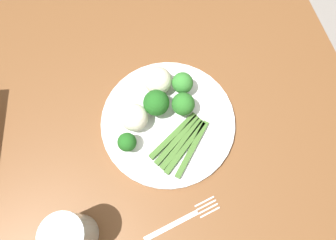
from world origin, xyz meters
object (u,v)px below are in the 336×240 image
object	(u,v)px
cauliflower_back_right	(134,117)
water_glass	(71,235)
dining_table	(176,137)
cauliflower_left	(158,81)
asparagus_bundle	(182,143)
broccoli_back	(156,103)
plate	(168,122)
fork	(183,220)
broccoli_front_left	(182,83)
broccoli_front	(127,142)
broccoli_near_center	(183,104)

from	to	relation	value
cauliflower_back_right	water_glass	world-z (taller)	water_glass
dining_table	cauliflower_left	size ratio (longest dim) A/B	21.23
asparagus_bundle	broccoli_back	xyz separation A→B (m)	(-0.09, -0.03, 0.03)
plate	asparagus_bundle	xyz separation A→B (m)	(0.06, 0.02, 0.01)
cauliflower_back_right	fork	xyz separation A→B (m)	(0.22, 0.05, -0.04)
cauliflower_left	fork	distance (m)	0.30
fork	dining_table	bearing A→B (deg)	66.27
asparagus_bundle	broccoli_back	world-z (taller)	broccoli_back
broccoli_front_left	plate	bearing A→B (deg)	-36.98
asparagus_bundle	broccoli_front	size ratio (longest dim) A/B	2.93
broccoli_front_left	fork	bearing A→B (deg)	-14.83
water_glass	asparagus_bundle	bearing A→B (deg)	117.22
cauliflower_back_right	cauliflower_left	bearing A→B (deg)	135.93
plate	broccoli_front_left	xyz separation A→B (m)	(-0.07, 0.05, 0.04)
dining_table	asparagus_bundle	size ratio (longest dim) A/B	9.23
broccoli_front	asparagus_bundle	bearing A→B (deg)	77.92
broccoli_near_center	broccoli_front	bearing A→B (deg)	-69.23
plate	cauliflower_left	bearing A→B (deg)	-179.23
broccoli_front_left	water_glass	size ratio (longest dim) A/B	0.51
broccoli_back	water_glass	xyz separation A→B (m)	(0.22, -0.21, 0.00)
asparagus_bundle	cauliflower_left	bearing A→B (deg)	-120.64
asparagus_bundle	water_glass	bearing A→B (deg)	-10.17
asparagus_bundle	water_glass	distance (m)	0.28
broccoli_back	cauliflower_left	world-z (taller)	broccoli_back
water_glass	broccoli_back	bearing A→B (deg)	135.53
cauliflower_left	broccoli_front	bearing A→B (deg)	-38.27
broccoli_front	broccoli_near_center	xyz separation A→B (m)	(-0.05, 0.13, 0.01)
plate	broccoli_front_left	distance (m)	0.09
broccoli_front_left	broccoli_near_center	distance (m)	0.05
dining_table	cauliflower_left	xyz separation A→B (m)	(-0.09, -0.02, 0.15)
fork	broccoli_near_center	bearing A→B (deg)	63.05
plate	water_glass	world-z (taller)	water_glass
dining_table	water_glass	size ratio (longest dim) A/B	11.62
broccoli_front_left	fork	world-z (taller)	broccoli_front_left
fork	water_glass	distance (m)	0.22
broccoli_back	broccoli_near_center	size ratio (longest dim) A/B	1.13
dining_table	broccoli_front_left	bearing A→B (deg)	157.22
cauliflower_left	fork	size ratio (longest dim) A/B	0.38
plate	broccoli_front	distance (m)	0.11
water_glass	fork	bearing A→B (deg)	83.45
plate	asparagus_bundle	world-z (taller)	asparagus_bundle
plate	fork	xyz separation A→B (m)	(0.21, -0.02, -0.01)
cauliflower_back_right	broccoli_near_center	bearing A→B (deg)	90.84
water_glass	broccoli_front_left	bearing A→B (deg)	131.91
cauliflower_left	water_glass	bearing A→B (deg)	-40.19
cauliflower_left	cauliflower_back_right	distance (m)	0.10
broccoli_front	fork	bearing A→B (deg)	22.73
broccoli_front_left	fork	xyz separation A→B (m)	(0.28, -0.07, -0.05)
dining_table	fork	size ratio (longest dim) A/B	8.08
asparagus_bundle	broccoli_back	distance (m)	0.10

